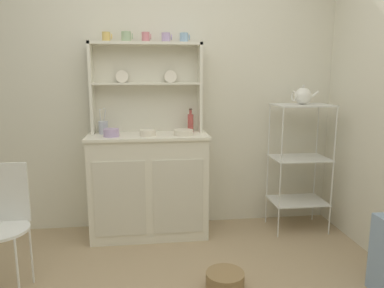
% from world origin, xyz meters
% --- Properties ---
extents(wall_back, '(3.84, 0.05, 2.50)m').
position_xyz_m(wall_back, '(0.00, 1.62, 1.25)').
color(wall_back, silver).
rests_on(wall_back, ground).
extents(hutch_cabinet, '(1.03, 0.45, 0.90)m').
position_xyz_m(hutch_cabinet, '(-0.14, 1.37, 0.46)').
color(hutch_cabinet, silver).
rests_on(hutch_cabinet, ground).
extents(hutch_shelf_unit, '(0.96, 0.18, 0.77)m').
position_xyz_m(hutch_shelf_unit, '(-0.14, 1.53, 1.35)').
color(hutch_shelf_unit, silver).
rests_on(hutch_shelf_unit, hutch_cabinet).
extents(bakers_rack, '(0.49, 0.35, 1.15)m').
position_xyz_m(bakers_rack, '(1.22, 1.32, 0.71)').
color(bakers_rack, silver).
rests_on(bakers_rack, ground).
extents(wire_chair, '(0.36, 0.36, 0.85)m').
position_xyz_m(wire_chair, '(-1.08, 0.59, 0.52)').
color(wire_chair, white).
rests_on(wire_chair, ground).
extents(floor_basket, '(0.26, 0.26, 0.12)m').
position_xyz_m(floor_basket, '(0.35, 0.42, 0.06)').
color(floor_basket, '#93754C').
rests_on(floor_basket, ground).
extents(cup_gold_0, '(0.08, 0.07, 0.08)m').
position_xyz_m(cup_gold_0, '(-0.46, 1.49, 1.72)').
color(cup_gold_0, '#DBB760').
rests_on(cup_gold_0, hutch_shelf_unit).
extents(cup_sage_1, '(0.10, 0.08, 0.08)m').
position_xyz_m(cup_sage_1, '(-0.30, 1.49, 1.72)').
color(cup_sage_1, '#9EB78E').
rests_on(cup_sage_1, hutch_shelf_unit).
extents(cup_rose_2, '(0.08, 0.07, 0.08)m').
position_xyz_m(cup_rose_2, '(-0.13, 1.49, 1.72)').
color(cup_rose_2, '#D17A84').
rests_on(cup_rose_2, hutch_shelf_unit).
extents(cup_lilac_3, '(0.09, 0.07, 0.08)m').
position_xyz_m(cup_lilac_3, '(0.04, 1.49, 1.72)').
color(cup_lilac_3, '#B79ECC').
rests_on(cup_lilac_3, hutch_shelf_unit).
extents(cup_sky_4, '(0.09, 0.07, 0.08)m').
position_xyz_m(cup_sky_4, '(0.19, 1.49, 1.72)').
color(cup_sky_4, '#8EB2D1').
rests_on(cup_sky_4, hutch_shelf_unit).
extents(bowl_mixing_large, '(0.13, 0.13, 0.06)m').
position_xyz_m(bowl_mixing_large, '(-0.44, 1.29, 0.94)').
color(bowl_mixing_large, '#B79ECC').
rests_on(bowl_mixing_large, hutch_cabinet).
extents(bowl_floral_medium, '(0.13, 0.13, 0.05)m').
position_xyz_m(bowl_floral_medium, '(-0.14, 1.29, 0.93)').
color(bowl_floral_medium, silver).
rests_on(bowl_floral_medium, hutch_cabinet).
extents(bowl_cream_small, '(0.16, 0.16, 0.05)m').
position_xyz_m(bowl_cream_small, '(0.16, 1.29, 0.93)').
color(bowl_cream_small, silver).
rests_on(bowl_cream_small, hutch_cabinet).
extents(jam_bottle, '(0.05, 0.05, 0.21)m').
position_xyz_m(jam_bottle, '(0.24, 1.45, 0.99)').
color(jam_bottle, '#B74C47').
rests_on(jam_bottle, hutch_cabinet).
extents(utensil_jar, '(0.08, 0.08, 0.22)m').
position_xyz_m(utensil_jar, '(-0.52, 1.45, 0.96)').
color(utensil_jar, '#B2B7C6').
rests_on(utensil_jar, hutch_cabinet).
extents(porcelain_teapot, '(0.24, 0.15, 0.17)m').
position_xyz_m(porcelain_teapot, '(1.21, 1.32, 1.22)').
color(porcelain_teapot, white).
rests_on(porcelain_teapot, bakers_rack).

